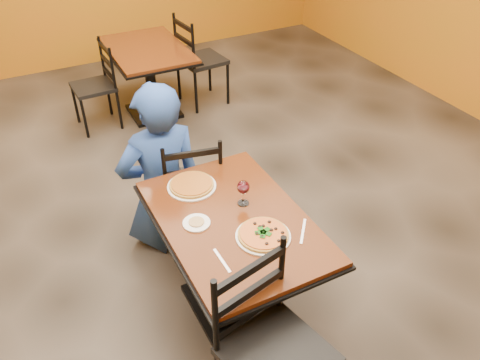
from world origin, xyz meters
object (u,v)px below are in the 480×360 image
chair_main_near (277,357)px  diner (160,166)px  pizza_far (192,184)px  table_second (149,66)px  plate_main (263,236)px  plate_far (192,186)px  chair_second_right (202,60)px  pizza_main (263,234)px  table_main (234,243)px  side_plate (197,223)px  wine_glass (243,192)px  chair_second_left (93,87)px  chair_main_far (190,185)px

chair_main_near → diner: bearing=77.4°
diner → pizza_far: size_ratio=4.60×
table_second → plate_main: (-0.33, -3.00, 0.20)m
chair_main_near → plate_far: chair_main_near is taller
table_second → pizza_far: (-0.51, -2.39, 0.22)m
table_second → chair_second_right: bearing=0.0°
pizza_main → pizza_far: same height
table_main → pizza_main: bearing=-69.9°
table_main → plate_far: (-0.10, 0.39, 0.20)m
plate_main → side_plate: bearing=136.3°
plate_far → wine_glass: 0.37m
chair_second_left → side_plate: 2.74m
table_second → plate_main: bearing=-96.3°
side_plate → pizza_far: bearing=71.6°
chair_main_near → pizza_main: bearing=54.9°
pizza_main → side_plate: pizza_main is taller
table_main → wine_glass: (0.12, 0.10, 0.28)m
pizza_main → plate_main: bearing=0.0°
table_second → diner: diner is taller
chair_main_far → chair_second_left: chair_main_far is taller
chair_main_near → chair_second_left: chair_main_near is taller
table_second → chair_second_left: bearing=180.0°
pizza_main → pizza_far: 0.63m
table_second → pizza_main: (-0.33, -3.00, 0.22)m
chair_second_left → plate_far: 2.41m
table_second → chair_main_far: size_ratio=1.25×
table_second → chair_main_near: 3.59m
plate_far → pizza_far: bearing=153.4°
chair_main_far → side_plate: chair_main_far is taller
chair_main_far → diner: 0.27m
pizza_far → side_plate: (-0.11, -0.33, -0.02)m
chair_main_near → pizza_far: bearing=74.6°
plate_far → diner: bearing=97.3°
chair_second_right → chair_main_near: bearing=156.4°
table_second → wine_glass: bearing=-96.3°
table_main → plate_far: bearing=103.7°
wine_glass → chair_main_near: bearing=-107.0°
table_second → plate_far: bearing=-102.0°
diner → chair_second_right: bearing=-121.4°
side_plate → wine_glass: bearing=7.0°
plate_far → pizza_far: size_ratio=1.11×
plate_main → plate_far: bearing=106.0°
chair_main_far → chair_second_right: (0.98, 2.01, 0.03)m
table_main → plate_far: size_ratio=3.97×
plate_far → plate_main: bearing=-74.0°
pizza_far → wine_glass: 0.37m
diner → plate_far: 0.47m
chair_main_far → pizza_far: chair_main_far is taller
chair_second_left → side_plate: chair_second_left is taller
chair_main_near → wine_glass: size_ratio=5.71×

